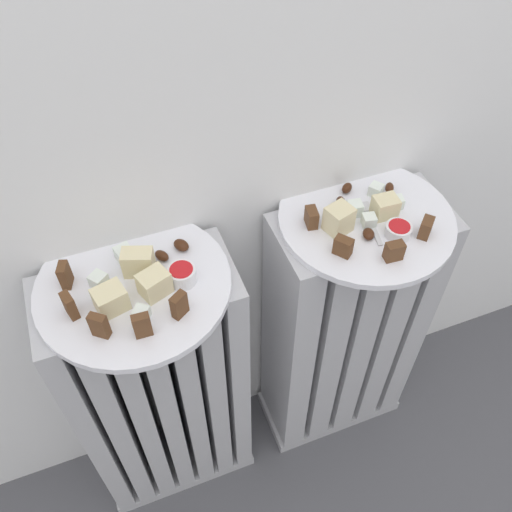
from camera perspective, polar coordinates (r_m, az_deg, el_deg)
The scene contains 34 objects.
radiator_left at distance 1.14m, azimuth -9.65°, elevation -13.82°, with size 0.33×0.16×0.67m.
radiator_right at distance 1.21m, azimuth 8.90°, elevation -7.87°, with size 0.33×0.16×0.67m.
plate_left at distance 0.85m, azimuth -12.58°, elevation -2.96°, with size 0.30×0.30×0.01m, color white.
plate_right at distance 0.95m, azimuth 11.34°, elevation 3.79°, with size 0.30×0.30×0.01m, color white.
dark_cake_slice_left_0 at distance 0.86m, azimuth -19.18°, elevation -1.89°, with size 0.02×0.01×0.04m, color #56351E.
dark_cake_slice_left_1 at distance 0.82m, azimuth -18.74°, elevation -4.89°, with size 0.02×0.01×0.04m, color #56351E.
dark_cake_slice_left_2 at distance 0.79m, azimuth -15.93°, elevation -6.95°, with size 0.02×0.01×0.04m, color #56351E.
dark_cake_slice_left_3 at distance 0.77m, azimuth -11.71°, elevation -7.05°, with size 0.02×0.01×0.04m, color #56351E.
dark_cake_slice_left_4 at distance 0.78m, azimuth -7.96°, elevation -5.06°, with size 0.02×0.01×0.04m, color #56351E.
marble_cake_slice_left_0 at distance 0.82m, azimuth -10.49°, elevation -2.83°, with size 0.04×0.03×0.04m, color beige.
marble_cake_slice_left_1 at distance 0.81m, azimuth -14.84°, elevation -4.36°, with size 0.04×0.04×0.04m, color beige.
marble_cake_slice_left_2 at distance 0.84m, azimuth -12.10°, elevation -0.66°, with size 0.05×0.03×0.04m, color beige.
turkish_delight_left_0 at distance 0.80m, azimuth -11.78°, elevation -5.87°, with size 0.02×0.02×0.02m, color white.
turkish_delight_left_1 at distance 0.85m, azimuth -15.98°, elevation -2.44°, with size 0.02×0.02×0.02m, color white.
turkish_delight_left_2 at distance 0.87m, azimuth -13.51°, elevation 0.20°, with size 0.02×0.02×0.02m, color white.
medjool_date_left_0 at distance 0.87m, azimuth -9.73°, elevation 0.03°, with size 0.03×0.02×0.02m, color #3D1E0F.
medjool_date_left_1 at distance 0.88m, azimuth -7.76°, elevation 1.12°, with size 0.03×0.02×0.02m, color #3D1E0F.
jam_bowl_left at distance 0.83m, azimuth -7.68°, elevation -1.88°, with size 0.04×0.04×0.03m.
dark_cake_slice_right_0 at distance 0.90m, azimuth 5.77°, elevation 4.00°, with size 0.03×0.02×0.03m, color #56351E.
dark_cake_slice_right_1 at distance 0.87m, azimuth 9.02°, elevation 0.98°, with size 0.03×0.02×0.03m, color #56351E.
dark_cake_slice_right_2 at distance 0.87m, azimuth 14.12°, elevation 0.48°, with size 0.03×0.02×0.03m, color #56351E.
dark_cake_slice_right_3 at distance 0.92m, azimuth 17.21°, elevation 2.82°, with size 0.03×0.02×0.03m, color #56351E.
marble_cake_slice_right_0 at distance 0.94m, azimuth 13.23°, elevation 4.98°, with size 0.04×0.03×0.04m, color beige.
marble_cake_slice_right_1 at distance 0.90m, azimuth 8.58°, elevation 3.79°, with size 0.04×0.04×0.05m, color beige.
turkish_delight_right_0 at distance 0.92m, azimuth 11.62°, elevation 3.61°, with size 0.02×0.02×0.02m, color white.
turkish_delight_right_1 at distance 0.94m, azimuth 10.19°, elevation 4.88°, with size 0.02×0.02×0.02m, color white.
turkish_delight_right_2 at distance 0.96m, azimuth 14.37°, elevation 5.43°, with size 0.02×0.02×0.02m, color white.
turkish_delight_right_3 at distance 0.98m, azimuth 12.31°, elevation 6.70°, with size 0.02×0.02×0.02m, color white.
medjool_date_right_0 at distance 0.98m, azimuth 9.40°, elevation 6.96°, with size 0.02×0.02×0.02m, color #3D1E0F.
medjool_date_right_1 at distance 0.90m, azimuth 11.58°, elevation 2.25°, with size 0.02×0.02×0.01m, color #3D1E0F.
medjool_date_right_2 at distance 0.94m, azimuth 8.76°, elevation 5.43°, with size 0.03×0.02×0.02m, color #3D1E0F.
medjool_date_right_3 at distance 0.99m, azimuth 13.66°, elevation 6.88°, with size 0.02×0.01×0.01m, color #3D1E0F.
jam_bowl_right at distance 0.92m, azimuth 14.55°, elevation 2.64°, with size 0.04×0.04×0.02m.
fork at distance 0.94m, azimuth 11.70°, elevation 3.73°, with size 0.03×0.10×0.00m.
Camera 1 is at (-0.21, -0.27, 1.33)m, focal length 38.61 mm.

